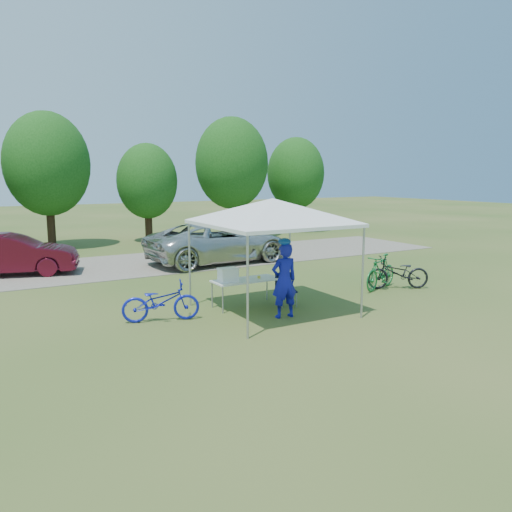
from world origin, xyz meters
The scene contains 14 objects.
ground centered at (0.00, 0.00, 0.00)m, with size 100.00×100.00×0.00m, color #2D5119.
gravel_strip centered at (0.00, 8.00, 0.01)m, with size 24.00×5.00×0.02m, color gray.
canopy centered at (0.00, 0.00, 2.65)m, with size 4.53×4.53×3.00m.
treeline centered at (-0.29, 14.05, 3.53)m, with size 24.89×4.28×6.30m.
folding_table centered at (-0.31, 0.74, 0.65)m, with size 1.68×0.70×0.69m.
folding_chair centered at (0.61, 0.34, 0.48)m, with size 0.53×0.55×0.82m.
cooler centered at (-0.81, 0.74, 0.86)m, with size 0.46×0.32×0.34m.
ice_cream_cup centered at (0.03, 0.69, 0.72)m, with size 0.08×0.08×0.06m, color yellow.
cyclist centered at (-0.02, -0.56, 0.87)m, with size 0.63×0.42×1.74m, color #1316A0.
bike_blue centered at (-2.60, 0.56, 0.45)m, with size 0.60×1.72×0.91m, color #141EB4.
bike_green centered at (4.00, 0.50, 0.50)m, with size 0.47×1.68×1.01m, color #197132.
bike_dark centered at (4.45, 0.26, 0.47)m, with size 0.63×1.80×0.95m, color black.
minivan centered at (1.88, 6.84, 0.78)m, with size 2.54×5.50×1.53m, color beige.
sedan centered at (-5.10, 8.02, 0.70)m, with size 1.44×4.12×1.36m, color #4F0D1A.
Camera 1 is at (-6.17, -9.96, 3.25)m, focal length 35.00 mm.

